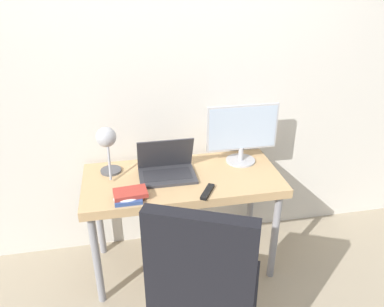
% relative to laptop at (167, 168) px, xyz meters
% --- Properties ---
extents(ground_plane, '(12.00, 12.00, 0.00)m').
position_rel_laptop_xyz_m(ground_plane, '(0.10, -0.34, -0.80)').
color(ground_plane, tan).
extents(wall_back, '(8.00, 0.05, 2.60)m').
position_rel_laptop_xyz_m(wall_back, '(0.10, 0.33, 0.50)').
color(wall_back, silver).
rests_on(wall_back, ground_plane).
extents(desk, '(1.31, 0.61, 0.75)m').
position_rel_laptop_xyz_m(desk, '(0.10, -0.04, -0.13)').
color(desk, tan).
rests_on(desk, ground_plane).
extents(laptop, '(0.37, 0.26, 0.26)m').
position_rel_laptop_xyz_m(laptop, '(0.00, 0.00, 0.00)').
color(laptop, '#38383D').
rests_on(laptop, desk).
extents(monitor, '(0.50, 0.21, 0.42)m').
position_rel_laptop_xyz_m(monitor, '(0.55, 0.10, 0.18)').
color(monitor, '#B7B7BC').
rests_on(monitor, desk).
extents(desk_lamp, '(0.14, 0.28, 0.38)m').
position_rel_laptop_xyz_m(desk_lamp, '(-0.37, -0.00, 0.22)').
color(desk_lamp, '#4C4C51').
rests_on(desk_lamp, desk).
extents(office_chair, '(0.67, 0.67, 1.14)m').
position_rel_laptop_xyz_m(office_chair, '(0.06, -0.89, -0.19)').
color(office_chair, black).
rests_on(office_chair, ground_plane).
extents(book_stack, '(0.21, 0.18, 0.05)m').
position_rel_laptop_xyz_m(book_stack, '(-0.26, -0.23, -0.03)').
color(book_stack, '#334C8C').
rests_on(book_stack, desk).
extents(tv_remote, '(0.12, 0.17, 0.02)m').
position_rel_laptop_xyz_m(tv_remote, '(0.22, -0.27, -0.04)').
color(tv_remote, black).
rests_on(tv_remote, desk).
extents(game_controller, '(0.15, 0.10, 0.04)m').
position_rel_laptop_xyz_m(game_controller, '(-0.28, -0.26, -0.03)').
color(game_controller, white).
rests_on(game_controller, desk).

